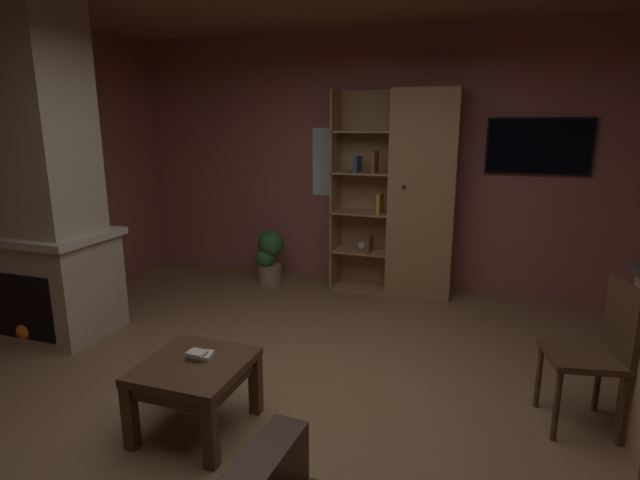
% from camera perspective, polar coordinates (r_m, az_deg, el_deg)
% --- Properties ---
extents(floor, '(6.09, 5.59, 0.02)m').
position_cam_1_polar(floor, '(3.41, -2.28, -19.18)').
color(floor, olive).
rests_on(floor, ground).
extents(wall_back, '(6.21, 0.06, 2.79)m').
position_cam_1_polar(wall_back, '(5.62, 8.03, 8.86)').
color(wall_back, '#9E5B56').
rests_on(wall_back, ground).
extents(window_pane_back, '(0.70, 0.01, 0.76)m').
position_cam_1_polar(window_pane_back, '(5.71, 2.51, 8.83)').
color(window_pane_back, white).
extents(stone_fireplace, '(1.05, 0.78, 2.79)m').
position_cam_1_polar(stone_fireplace, '(4.79, -29.27, 4.92)').
color(stone_fireplace, '#BCAD8E').
rests_on(stone_fireplace, ground).
extents(bookshelf_cabinet, '(1.29, 0.41, 2.15)m').
position_cam_1_polar(bookshelf_cabinet, '(5.33, 10.74, 4.97)').
color(bookshelf_cabinet, '#A87F51').
rests_on(bookshelf_cabinet, ground).
extents(coffee_table, '(0.60, 0.63, 0.44)m').
position_cam_1_polar(coffee_table, '(3.15, -14.05, -14.81)').
color(coffee_table, '#4C331E').
rests_on(coffee_table, ground).
extents(table_book_0, '(0.14, 0.13, 0.03)m').
position_cam_1_polar(table_book_0, '(3.15, -13.24, -12.69)').
color(table_book_0, beige).
rests_on(table_book_0, coffee_table).
extents(table_book_1, '(0.11, 0.09, 0.02)m').
position_cam_1_polar(table_book_1, '(3.13, -13.86, -12.42)').
color(table_book_1, beige).
rests_on(table_book_1, coffee_table).
extents(dining_chair, '(0.49, 0.49, 0.92)m').
position_cam_1_polar(dining_chair, '(3.44, 29.22, -10.51)').
color(dining_chair, '#4C331E').
rests_on(dining_chair, ground).
extents(potted_floor_plant, '(0.31, 0.31, 0.62)m').
position_cam_1_polar(potted_floor_plant, '(5.73, -5.80, -1.78)').
color(potted_floor_plant, '#9E896B').
rests_on(potted_floor_plant, ground).
extents(wall_mounted_tv, '(0.98, 0.06, 0.55)m').
position_cam_1_polar(wall_mounted_tv, '(5.46, 23.62, 9.79)').
color(wall_mounted_tv, black).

